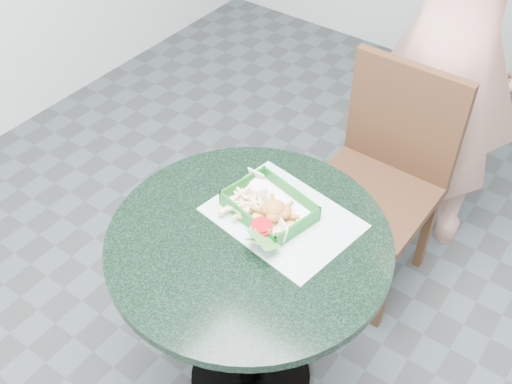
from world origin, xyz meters
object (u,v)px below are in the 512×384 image
Objects in this scene: cafe_table at (250,279)px; crab_sandwich at (278,217)px; dining_chair at (384,167)px; food_basket at (269,213)px; sauce_ramekin at (255,195)px.

cafe_table is 6.59× the size of crab_sandwich.
cafe_table is 0.78m from dining_chair.
sauce_ramekin is (-0.06, 0.01, 0.03)m from food_basket.
food_basket is at bearing -10.77° from sauce_ramekin.
crab_sandwich is 0.12m from sauce_ramekin.
dining_chair is at bearing 77.38° from sauce_ramekin.
sauce_ramekin reaches higher than food_basket.
cafe_table is 0.27m from sauce_ramekin.
dining_chair is (0.07, 0.78, -0.05)m from cafe_table.
food_basket is at bearing 95.69° from cafe_table.
dining_chair reaches higher than food_basket.
dining_chair is 7.37× the size of crab_sandwich.
dining_chair is 0.71m from sauce_ramekin.
dining_chair is 16.51× the size of sauce_ramekin.
crab_sandwich reaches higher than cafe_table.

